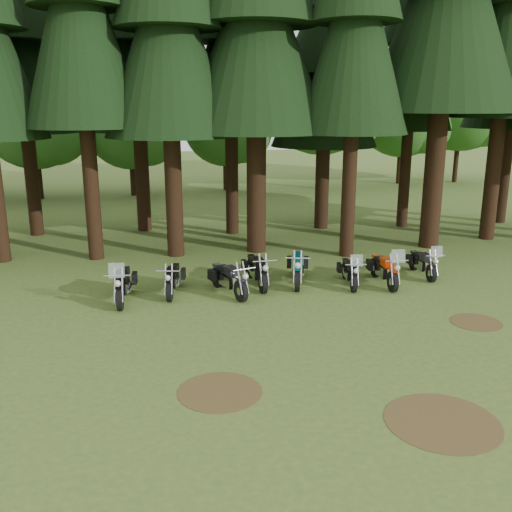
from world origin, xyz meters
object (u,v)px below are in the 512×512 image
(motorcycle_0, at_px, (123,285))
(motorcycle_2, at_px, (229,280))
(motorcycle_3, at_px, (257,271))
(motorcycle_5, at_px, (350,273))
(motorcycle_4, at_px, (298,268))
(motorcycle_7, at_px, (423,264))
(motorcycle_6, at_px, (384,270))
(motorcycle_1, at_px, (173,280))

(motorcycle_0, relative_size, motorcycle_2, 1.08)
(motorcycle_3, height_order, motorcycle_5, motorcycle_5)
(motorcycle_4, distance_m, motorcycle_7, 4.51)
(motorcycle_5, distance_m, motorcycle_7, 2.93)
(motorcycle_2, bearing_deg, motorcycle_5, -16.66)
(motorcycle_3, relative_size, motorcycle_4, 0.99)
(motorcycle_3, bearing_deg, motorcycle_6, -11.94)
(motorcycle_0, distance_m, motorcycle_6, 8.50)
(motorcycle_3, xyz_separation_m, motorcycle_7, (5.89, -0.10, -0.05))
(motorcycle_0, distance_m, motorcycle_5, 7.33)
(motorcycle_1, relative_size, motorcycle_7, 1.02)
(motorcycle_0, relative_size, motorcycle_6, 1.03)
(motorcycle_1, xyz_separation_m, motorcycle_6, (6.96, -0.44, 0.04))
(motorcycle_1, relative_size, motorcycle_5, 1.03)
(motorcycle_1, relative_size, motorcycle_3, 0.90)
(motorcycle_3, relative_size, motorcycle_5, 1.14)
(motorcycle_2, distance_m, motorcycle_5, 4.07)
(motorcycle_2, xyz_separation_m, motorcycle_4, (2.45, 0.72, 0.03))
(motorcycle_0, xyz_separation_m, motorcycle_5, (7.33, 0.10, -0.07))
(motorcycle_3, bearing_deg, motorcycle_4, -2.72)
(motorcycle_0, distance_m, motorcycle_1, 1.59)
(motorcycle_5, bearing_deg, motorcycle_6, 3.53)
(motorcycle_3, bearing_deg, motorcycle_5, -13.54)
(motorcycle_0, relative_size, motorcycle_7, 1.15)
(motorcycle_5, xyz_separation_m, motorcycle_7, (2.88, 0.52, 0.00))
(motorcycle_3, xyz_separation_m, motorcycle_6, (4.18, -0.73, 0.00))
(motorcycle_4, distance_m, motorcycle_6, 2.88)
(motorcycle_1, height_order, motorcycle_3, motorcycle_3)
(motorcycle_2, height_order, motorcycle_5, motorcycle_5)
(motorcycle_0, xyz_separation_m, motorcycle_4, (5.70, 0.69, 0.00))
(motorcycle_2, xyz_separation_m, motorcycle_7, (6.95, 0.64, -0.04))
(motorcycle_0, height_order, motorcycle_3, motorcycle_0)
(motorcycle_4, relative_size, motorcycle_7, 1.15)
(motorcycle_1, distance_m, motorcycle_6, 6.98)
(motorcycle_0, height_order, motorcycle_6, motorcycle_0)
(motorcycle_1, bearing_deg, motorcycle_3, 17.02)
(motorcycle_5, bearing_deg, motorcycle_1, -173.96)
(motorcycle_7, bearing_deg, motorcycle_1, -175.98)
(motorcycle_3, bearing_deg, motorcycle_2, -147.32)
(motorcycle_4, xyz_separation_m, motorcycle_6, (2.79, -0.71, -0.02))
(motorcycle_2, bearing_deg, motorcycle_0, 161.27)
(motorcycle_2, bearing_deg, motorcycle_6, -18.31)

